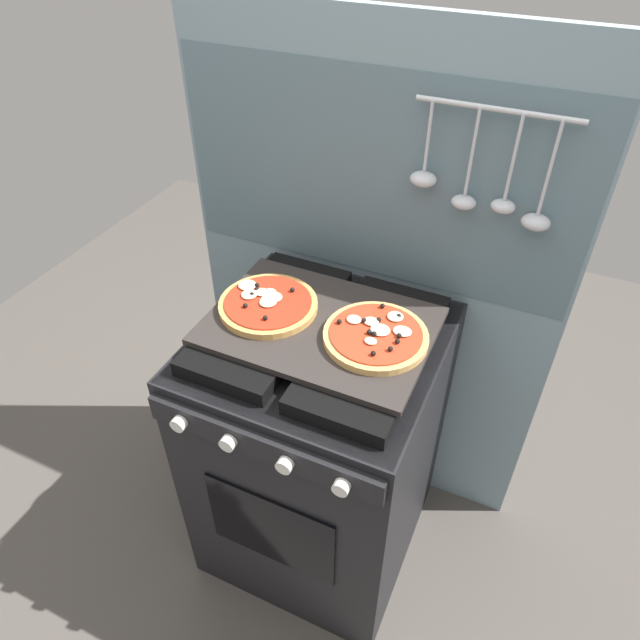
% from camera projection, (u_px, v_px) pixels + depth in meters
% --- Properties ---
extents(ground_plane, '(4.00, 4.00, 0.00)m').
position_uv_depth(ground_plane, '(320.00, 527.00, 1.98)').
color(ground_plane, '#4C4742').
extents(kitchen_backsplash, '(1.10, 0.09, 1.55)m').
position_uv_depth(kitchen_backsplash, '(368.00, 291.00, 1.71)').
color(kitchen_backsplash, '#7A939E').
rests_on(kitchen_backsplash, ground_plane).
extents(stove, '(0.60, 0.64, 0.90)m').
position_uv_depth(stove, '(320.00, 445.00, 1.69)').
color(stove, black).
rests_on(stove, ground_plane).
extents(baking_tray, '(0.54, 0.38, 0.02)m').
position_uv_depth(baking_tray, '(320.00, 326.00, 1.40)').
color(baking_tray, '#2D2826').
rests_on(baking_tray, stove).
extents(pizza_left, '(0.25, 0.25, 0.03)m').
position_uv_depth(pizza_left, '(267.00, 304.00, 1.44)').
color(pizza_left, tan).
rests_on(pizza_left, baking_tray).
extents(pizza_right, '(0.25, 0.25, 0.03)m').
position_uv_depth(pizza_right, '(376.00, 335.00, 1.35)').
color(pizza_right, tan).
rests_on(pizza_right, baking_tray).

